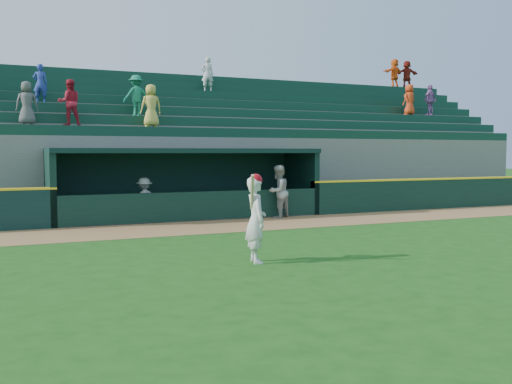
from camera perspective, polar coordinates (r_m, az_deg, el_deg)
ground at (r=13.47m, az=2.77°, el=-5.96°), size 120.00×120.00×0.00m
warning_track at (r=17.93m, az=-4.29°, el=-3.46°), size 40.00×3.00×0.01m
field_wall_right at (r=25.95m, az=20.75°, el=-0.08°), size 15.50×0.30×1.20m
wall_stripe_right at (r=25.92m, az=20.78°, el=1.31°), size 15.50×0.32×0.06m
dugout_player_front at (r=20.19m, az=2.23°, el=0.04°), size 1.13×1.04×1.87m
dugout_player_inside at (r=19.62m, az=-11.10°, el=-0.73°), size 1.07×0.81×1.47m
dugout at (r=20.76m, az=-7.19°, el=1.29°), size 9.40×2.80×2.46m
stands at (r=25.14m, az=-10.17°, el=4.10°), size 34.50×6.29×7.55m
batter_at_plate at (r=11.99m, az=-0.02°, el=-2.64°), size 0.57×0.83×1.90m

